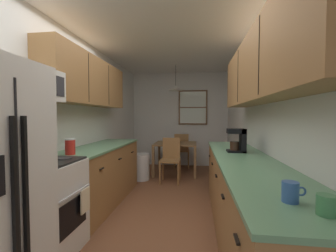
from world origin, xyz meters
The scene contains 22 objects.
ground_plane centered at (0.00, 1.00, 0.00)m, with size 12.00×12.00×0.00m, color brown.
wall_left centered at (-1.35, 1.00, 1.27)m, with size 0.10×9.00×2.55m, color silver.
wall_right centered at (1.35, 1.00, 1.27)m, with size 0.10×9.00×2.55m, color silver.
wall_back centered at (0.00, 3.65, 1.27)m, with size 4.40×0.10×2.55m, color silver.
ceiling_slab centered at (0.00, 1.00, 2.59)m, with size 4.40×9.00×0.08m, color white.
stove_range centered at (-0.99, -0.52, 0.47)m, with size 0.66×0.66×1.10m.
microwave_over_range centered at (-1.11, -0.52, 1.66)m, with size 0.39×0.62×0.31m.
counter_left centered at (-1.00, 0.79, 0.45)m, with size 0.64×1.97×0.90m.
upper_cabinets_left centered at (-1.14, 0.74, 1.87)m, with size 0.33×2.05×0.71m.
counter_right centered at (1.00, 0.00, 0.45)m, with size 0.64×3.11×0.90m.
upper_cabinets_right centered at (1.14, -0.05, 1.85)m, with size 0.33×2.79×0.70m.
dining_table centered at (-0.02, 2.68, 0.62)m, with size 0.97×0.84×0.73m.
dining_chair_near centered at (-0.06, 2.05, 0.50)m, with size 0.41×0.41×0.90m.
dining_chair_far centered at (0.08, 3.30, 0.50)m, with size 0.41×0.41×0.90m.
pendant_light centered at (-0.02, 2.68, 2.01)m, with size 0.33×0.33×0.59m.
back_window centered at (0.37, 3.58, 1.60)m, with size 0.78×0.05×0.94m.
trash_bin centered at (-0.70, 2.09, 0.28)m, with size 0.36×0.36×0.55m, color silver.
storage_canister centered at (-1.00, -0.03, 1.00)m, with size 0.11×0.11×0.19m.
dish_towel centered at (-0.64, -0.36, 0.50)m, with size 0.02×0.16×0.24m, color beige.
coffee_maker centered at (1.00, 0.42, 1.05)m, with size 0.22×0.18×0.29m.
mug_by_coffeemaker centered at (1.06, -1.35, 0.95)m, with size 0.12×0.08×0.09m.
mug_spare centered at (0.96, -1.21, 0.95)m, with size 0.12×0.08×0.11m.
Camera 1 is at (0.48, -2.39, 1.34)m, focal length 23.25 mm.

